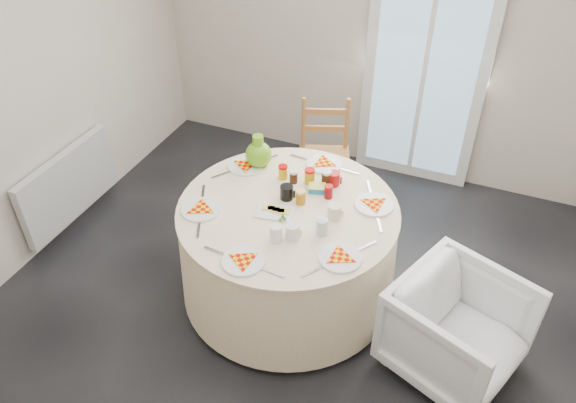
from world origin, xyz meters
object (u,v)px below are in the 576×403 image
at_px(armchair, 459,323).
at_px(green_pitcher, 258,151).
at_px(wooden_chair, 324,157).
at_px(table, 288,251).
at_px(radiator, 69,185).

height_order(armchair, green_pitcher, green_pitcher).
bearing_deg(wooden_chair, table, -103.93).
bearing_deg(green_pitcher, table, -66.12).
relative_size(wooden_chair, green_pitcher, 3.86).
relative_size(radiator, armchair, 1.39).
bearing_deg(armchair, radiator, 107.46).
xyz_separation_m(radiator, table, (1.87, -0.03, -0.01)).
distance_m(radiator, wooden_chair, 2.03).
relative_size(table, wooden_chair, 1.60).
xyz_separation_m(radiator, green_pitcher, (1.50, 0.33, 0.49)).
xyz_separation_m(armchair, green_pitcher, (-1.55, 0.56, 0.48)).
height_order(table, green_pitcher, green_pitcher).
xyz_separation_m(table, armchair, (1.18, -0.20, 0.02)).
distance_m(table, green_pitcher, 0.72).
relative_size(table, armchair, 2.04).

